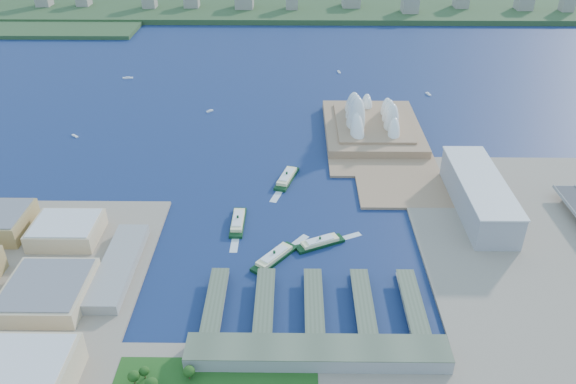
{
  "coord_description": "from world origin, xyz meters",
  "views": [
    {
      "loc": [
        -3.89,
        -436.04,
        333.2
      ],
      "look_at": [
        -9.84,
        86.87,
        18.0
      ],
      "focal_mm": 35.0,
      "sensor_mm": 36.0,
      "label": 1
    }
  ],
  "objects_px": {
    "opera_house": "(373,111)",
    "ferry_d": "(320,241)",
    "ferry_a": "(238,220)",
    "ferry_c": "(274,255)",
    "ferry_b": "(287,176)",
    "toaster_building": "(479,194)"
  },
  "relations": [
    {
      "from": "opera_house",
      "to": "toaster_building",
      "type": "relative_size",
      "value": 1.16
    },
    {
      "from": "toaster_building",
      "to": "ferry_c",
      "type": "distance_m",
      "value": 235.07
    },
    {
      "from": "opera_house",
      "to": "ferry_c",
      "type": "relative_size",
      "value": 3.25
    },
    {
      "from": "toaster_building",
      "to": "ferry_a",
      "type": "distance_m",
      "value": 259.08
    },
    {
      "from": "toaster_building",
      "to": "ferry_d",
      "type": "xyz_separation_m",
      "value": [
        -172.31,
        -65.0,
        -15.72
      ]
    },
    {
      "from": "opera_house",
      "to": "ferry_c",
      "type": "height_order",
      "value": "opera_house"
    },
    {
      "from": "ferry_b",
      "to": "ferry_d",
      "type": "bearing_deg",
      "value": -58.3
    },
    {
      "from": "opera_house",
      "to": "ferry_d",
      "type": "bearing_deg",
      "value": -107.26
    },
    {
      "from": "ferry_a",
      "to": "ferry_c",
      "type": "relative_size",
      "value": 0.97
    },
    {
      "from": "ferry_c",
      "to": "ferry_d",
      "type": "height_order",
      "value": "ferry_c"
    },
    {
      "from": "opera_house",
      "to": "ferry_a",
      "type": "bearing_deg",
      "value": -126.12
    },
    {
      "from": "ferry_b",
      "to": "ferry_c",
      "type": "xyz_separation_m",
      "value": [
        -9.88,
        -154.1,
        -0.14
      ]
    },
    {
      "from": "ferry_a",
      "to": "opera_house",
      "type": "bearing_deg",
      "value": 54.4
    },
    {
      "from": "opera_house",
      "to": "ferry_d",
      "type": "height_order",
      "value": "opera_house"
    },
    {
      "from": "ferry_c",
      "to": "ferry_a",
      "type": "bearing_deg",
      "value": -18.56
    },
    {
      "from": "ferry_a",
      "to": "ferry_d",
      "type": "relative_size",
      "value": 1.07
    },
    {
      "from": "ferry_a",
      "to": "ferry_b",
      "type": "bearing_deg",
      "value": 62.35
    },
    {
      "from": "ferry_b",
      "to": "ferry_c",
      "type": "distance_m",
      "value": 154.42
    },
    {
      "from": "toaster_building",
      "to": "ferry_a",
      "type": "relative_size",
      "value": 2.88
    },
    {
      "from": "toaster_building",
      "to": "ferry_d",
      "type": "distance_m",
      "value": 184.84
    },
    {
      "from": "opera_house",
      "to": "ferry_d",
      "type": "distance_m",
      "value": 278.82
    },
    {
      "from": "opera_house",
      "to": "ferry_d",
      "type": "relative_size",
      "value": 3.56
    }
  ]
}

